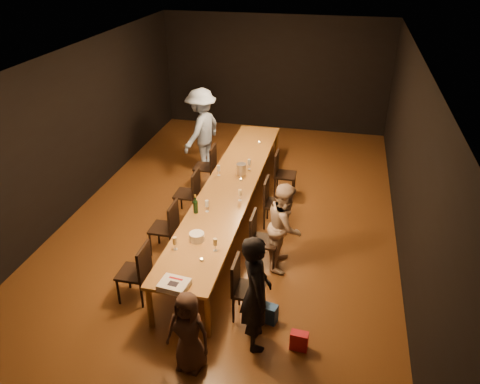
% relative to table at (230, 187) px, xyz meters
% --- Properties ---
extents(ground, '(10.00, 10.00, 0.00)m').
position_rel_table_xyz_m(ground, '(0.00, 0.00, -0.70)').
color(ground, '#472411').
rests_on(ground, ground).
extents(room_shell, '(6.04, 10.04, 3.02)m').
position_rel_table_xyz_m(room_shell, '(0.00, 0.00, 1.38)').
color(room_shell, black).
rests_on(room_shell, ground).
extents(table, '(0.90, 6.00, 0.75)m').
position_rel_table_xyz_m(table, '(0.00, 0.00, 0.00)').
color(table, olive).
rests_on(table, ground).
extents(chair_right_0, '(0.42, 0.42, 0.93)m').
position_rel_table_xyz_m(chair_right_0, '(0.85, -2.40, -0.24)').
color(chair_right_0, black).
rests_on(chair_right_0, ground).
extents(chair_right_1, '(0.42, 0.42, 0.93)m').
position_rel_table_xyz_m(chair_right_1, '(0.85, -1.20, -0.24)').
color(chair_right_1, black).
rests_on(chair_right_1, ground).
extents(chair_right_2, '(0.42, 0.42, 0.93)m').
position_rel_table_xyz_m(chair_right_2, '(0.85, 0.00, -0.24)').
color(chair_right_2, black).
rests_on(chair_right_2, ground).
extents(chair_right_3, '(0.42, 0.42, 0.93)m').
position_rel_table_xyz_m(chair_right_3, '(0.85, 1.20, -0.24)').
color(chair_right_3, black).
rests_on(chair_right_3, ground).
extents(chair_left_0, '(0.42, 0.42, 0.93)m').
position_rel_table_xyz_m(chair_left_0, '(-0.85, -2.40, -0.24)').
color(chair_left_0, black).
rests_on(chair_left_0, ground).
extents(chair_left_1, '(0.42, 0.42, 0.93)m').
position_rel_table_xyz_m(chair_left_1, '(-0.85, -1.20, -0.24)').
color(chair_left_1, black).
rests_on(chair_left_1, ground).
extents(chair_left_2, '(0.42, 0.42, 0.93)m').
position_rel_table_xyz_m(chair_left_2, '(-0.85, 0.00, -0.24)').
color(chair_left_2, black).
rests_on(chair_left_2, ground).
extents(chair_left_3, '(0.42, 0.42, 0.93)m').
position_rel_table_xyz_m(chair_left_3, '(-0.85, 1.20, -0.24)').
color(chair_left_3, black).
rests_on(chair_left_3, ground).
extents(woman_birthday, '(0.57, 0.70, 1.64)m').
position_rel_table_xyz_m(woman_birthday, '(1.03, -2.85, 0.12)').
color(woman_birthday, black).
rests_on(woman_birthday, ground).
extents(woman_tan, '(0.55, 0.71, 1.45)m').
position_rel_table_xyz_m(woman_tan, '(1.15, -1.11, 0.02)').
color(woman_tan, beige).
rests_on(woman_tan, ground).
extents(man_blue, '(0.99, 1.34, 1.86)m').
position_rel_table_xyz_m(man_blue, '(-1.15, 2.04, 0.23)').
color(man_blue, '#91AFE0').
rests_on(man_blue, ground).
extents(child, '(0.59, 0.42, 1.12)m').
position_rel_table_xyz_m(child, '(0.32, -3.42, -0.14)').
color(child, '#432E25').
rests_on(child, ground).
extents(gift_bag_red, '(0.23, 0.14, 0.27)m').
position_rel_table_xyz_m(gift_bag_red, '(1.60, -2.85, -0.57)').
color(gift_bag_red, red).
rests_on(gift_bag_red, ground).
extents(gift_bag_blue, '(0.25, 0.20, 0.28)m').
position_rel_table_xyz_m(gift_bag_blue, '(1.14, -2.46, -0.56)').
color(gift_bag_blue, '#224B93').
rests_on(gift_bag_blue, ground).
extents(birthday_cake, '(0.40, 0.33, 0.09)m').
position_rel_table_xyz_m(birthday_cake, '(-0.03, -2.90, 0.09)').
color(birthday_cake, white).
rests_on(birthday_cake, table).
extents(plate_stack, '(0.23, 0.23, 0.13)m').
position_rel_table_xyz_m(plate_stack, '(-0.06, -1.83, 0.11)').
color(plate_stack, white).
rests_on(plate_stack, table).
extents(champagne_bottle, '(0.10, 0.10, 0.33)m').
position_rel_table_xyz_m(champagne_bottle, '(-0.31, -1.07, 0.21)').
color(champagne_bottle, black).
rests_on(champagne_bottle, table).
extents(ice_bucket, '(0.22, 0.22, 0.21)m').
position_rel_table_xyz_m(ice_bucket, '(0.10, 0.47, 0.15)').
color(ice_bucket, '#B5B5BA').
rests_on(ice_bucket, table).
extents(wineglass_0, '(0.06, 0.06, 0.21)m').
position_rel_table_xyz_m(wineglass_0, '(-0.29, -2.11, 0.15)').
color(wineglass_0, beige).
rests_on(wineglass_0, table).
extents(wineglass_1, '(0.06, 0.06, 0.21)m').
position_rel_table_xyz_m(wineglass_1, '(0.27, -2.02, 0.15)').
color(wineglass_1, beige).
rests_on(wineglass_1, table).
extents(wineglass_2, '(0.06, 0.06, 0.21)m').
position_rel_table_xyz_m(wineglass_2, '(-0.15, -1.00, 0.15)').
color(wineglass_2, silver).
rests_on(wineglass_2, table).
extents(wineglass_3, '(0.06, 0.06, 0.21)m').
position_rel_table_xyz_m(wineglass_3, '(0.30, -0.53, 0.15)').
color(wineglass_3, beige).
rests_on(wineglass_3, table).
extents(wineglass_4, '(0.06, 0.06, 0.21)m').
position_rel_table_xyz_m(wineglass_4, '(-0.30, 0.31, 0.15)').
color(wineglass_4, silver).
rests_on(wineglass_4, table).
extents(wineglass_5, '(0.06, 0.06, 0.21)m').
position_rel_table_xyz_m(wineglass_5, '(0.20, 0.70, 0.15)').
color(wineglass_5, silver).
rests_on(wineglass_5, table).
extents(tealight_near, '(0.05, 0.05, 0.03)m').
position_rel_table_xyz_m(tealight_near, '(0.15, -2.28, 0.06)').
color(tealight_near, '#B2B7B2').
rests_on(tealight_near, table).
extents(tealight_mid, '(0.05, 0.05, 0.03)m').
position_rel_table_xyz_m(tealight_mid, '(0.15, 0.21, 0.06)').
color(tealight_mid, '#B2B7B2').
rests_on(tealight_mid, table).
extents(tealight_far, '(0.05, 0.05, 0.03)m').
position_rel_table_xyz_m(tealight_far, '(0.15, 2.01, 0.06)').
color(tealight_far, '#B2B7B2').
rests_on(tealight_far, table).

